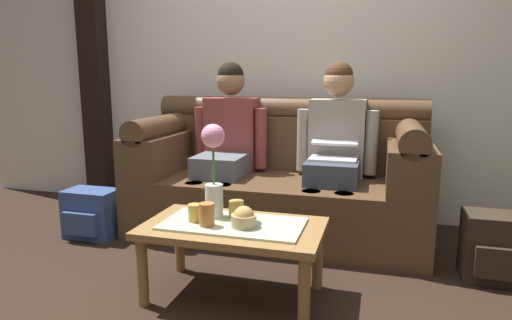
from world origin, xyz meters
TOP-DOWN VIEW (x-y plane):
  - ground_plane at (0.00, 0.00)m, footprint 14.00×14.00m
  - back_wall_patterned at (0.00, 1.70)m, footprint 6.00×0.12m
  - timber_pillar at (-1.76, 1.58)m, footprint 0.20×0.20m
  - couch at (-0.00, 1.17)m, footprint 2.03×0.88m
  - person_left at (-0.39, 1.17)m, footprint 0.56×0.67m
  - person_right at (0.39, 1.17)m, footprint 0.56×0.67m
  - coffee_table at (0.00, 0.14)m, footprint 0.90×0.52m
  - flower_vase at (-0.13, 0.21)m, footprint 0.12×0.12m
  - snack_bowl at (0.07, 0.10)m, footprint 0.12×0.12m
  - cup_near_left at (-0.11, 0.06)m, footprint 0.07×0.07m
  - cup_near_right at (-0.19, 0.11)m, footprint 0.07×0.07m
  - cup_far_center at (-0.01, 0.22)m, footprint 0.08×0.08m
  - backpack_right at (1.31, 0.72)m, footprint 0.29×0.29m
  - backpack_left at (-1.24, 0.68)m, footprint 0.36×0.27m

SIDE VIEW (x-z plane):
  - ground_plane at x=0.00m, z-range 0.00..0.00m
  - backpack_left at x=-1.24m, z-range 0.00..0.34m
  - backpack_right at x=1.31m, z-range 0.00..0.37m
  - coffee_table at x=0.00m, z-range 0.14..0.53m
  - couch at x=0.00m, z-range -0.11..0.86m
  - snack_bowl at x=0.07m, z-range 0.39..0.49m
  - cup_near_right at x=-0.19m, z-range 0.40..0.48m
  - cup_far_center at x=-0.01m, z-range 0.40..0.49m
  - cup_near_left at x=-0.11m, z-range 0.40..0.51m
  - person_right at x=0.39m, z-range 0.05..1.27m
  - person_left at x=-0.39m, z-range 0.05..1.27m
  - flower_vase at x=-0.13m, z-range 0.42..0.91m
  - back_wall_patterned at x=0.00m, z-range 0.00..2.90m
  - timber_pillar at x=-1.76m, z-range 0.00..2.90m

